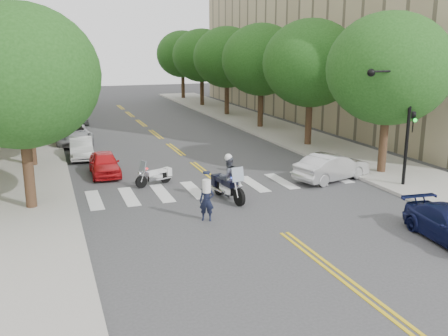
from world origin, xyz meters
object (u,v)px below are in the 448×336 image
motorcycle_parked (157,175)px  motorcycle_police (228,179)px  officer_standing (207,201)px  convertible (332,167)px

motorcycle_parked → motorcycle_police: bearing=-167.9°
motorcycle_police → officer_standing: motorcycle_police is taller
motorcycle_police → officer_standing: size_ratio=1.62×
motorcycle_parked → officer_standing: bearing=164.4°
motorcycle_police → motorcycle_parked: (-2.46, 3.51, -0.48)m
motorcycle_police → motorcycle_parked: bearing=-64.1°
motorcycle_police → convertible: 6.27m
motorcycle_parked → officer_standing: officer_standing is taller
motorcycle_police → motorcycle_parked: size_ratio=1.32×
convertible → officer_standing: bearing=98.2°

